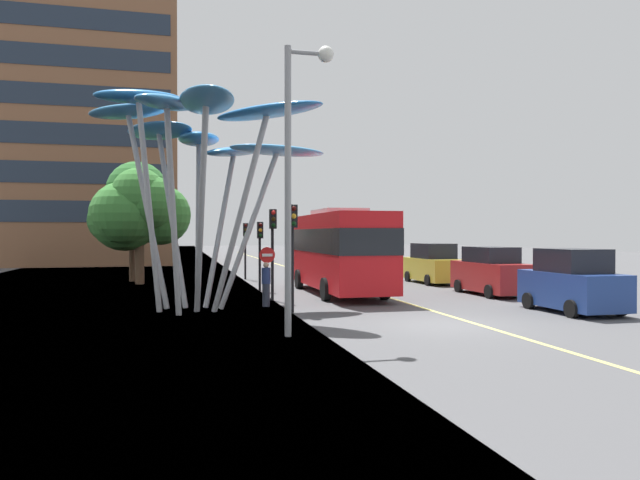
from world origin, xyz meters
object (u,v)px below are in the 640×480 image
object	(u,v)px
traffic_light_kerb_near	(293,235)
traffic_light_opposite	(245,239)
leaf_sculpture	(197,135)
street_lamp	(298,152)
red_bus	(339,248)
car_parked_far	(433,265)
traffic_light_kerb_far	(273,235)
no_entry_sign	(267,267)
car_parked_mid	(490,272)
pedestrian	(266,284)
car_parked_near	(572,283)
traffic_light_island_mid	(260,241)

from	to	relation	value
traffic_light_kerb_near	traffic_light_opposite	xyz separation A→B (m)	(0.12, 15.42, -0.26)
leaf_sculpture	street_lamp	bearing A→B (deg)	-68.92
red_bus	car_parked_far	bearing A→B (deg)	32.92
traffic_light_kerb_far	traffic_light_kerb_near	bearing A→B (deg)	-88.74
traffic_light_kerb_near	traffic_light_kerb_far	world-z (taller)	traffic_light_kerb_near
traffic_light_opposite	no_entry_sign	xyz separation A→B (m)	(-0.71, -13.32, -0.96)
traffic_light_kerb_far	car_parked_mid	xyz separation A→B (m)	(9.96, 0.03, -1.70)
red_bus	traffic_light_opposite	world-z (taller)	red_bus
car_parked_mid	leaf_sculpture	bearing A→B (deg)	-170.79
pedestrian	no_entry_sign	distance (m)	0.67
traffic_light_opposite	pedestrian	distance (m)	13.47
leaf_sculpture	traffic_light_kerb_far	bearing A→B (deg)	33.92
car_parked_near	street_lamp	size ratio (longest dim) A/B	0.50
traffic_light_opposite	leaf_sculpture	bearing A→B (deg)	-103.62
red_bus	leaf_sculpture	world-z (taller)	leaf_sculpture
leaf_sculpture	traffic_light_kerb_near	xyz separation A→B (m)	(3.19, -1.76, -3.63)
traffic_light_kerb_far	car_parked_mid	bearing A→B (deg)	0.18
car_parked_mid	pedestrian	size ratio (longest dim) A/B	2.68
leaf_sculpture	traffic_light_opposite	world-z (taller)	leaf_sculpture
traffic_light_kerb_near	traffic_light_kerb_far	bearing A→B (deg)	91.26
red_bus	no_entry_sign	xyz separation A→B (m)	(-3.89, -3.79, -0.61)
traffic_light_island_mid	car_parked_near	xyz separation A→B (m)	(9.59, -10.39, -1.39)
traffic_light_kerb_near	no_entry_sign	size ratio (longest dim) A/B	1.67
traffic_light_kerb_near	car_parked_far	distance (m)	14.39
car_parked_near	car_parked_far	xyz separation A→B (m)	(0.40, 12.39, -0.01)
traffic_light_kerb_near	traffic_light_island_mid	distance (m)	8.23
pedestrian	traffic_light_opposite	bearing A→B (deg)	86.77
red_bus	car_parked_mid	size ratio (longest dim) A/B	2.14
leaf_sculpture	traffic_light_kerb_near	bearing A→B (deg)	-28.93
leaf_sculpture	car_parked_mid	size ratio (longest dim) A/B	2.17
leaf_sculpture	traffic_light_island_mid	bearing A→B (deg)	63.75
car_parked_near	car_parked_mid	xyz separation A→B (m)	(0.29, 6.04, -0.02)
traffic_light_kerb_far	car_parked_far	world-z (taller)	traffic_light_kerb_far
red_bus	traffic_light_kerb_near	bearing A→B (deg)	-119.29
traffic_light_island_mid	no_entry_sign	distance (m)	6.22
street_lamp	no_entry_sign	world-z (taller)	street_lamp
traffic_light_kerb_near	red_bus	bearing A→B (deg)	60.71
traffic_light_island_mid	street_lamp	distance (m)	13.05
traffic_light_kerb_near	traffic_light_island_mid	xyz separation A→B (m)	(-0.00, 8.22, -0.31)
traffic_light_opposite	car_parked_far	size ratio (longest dim) A/B	0.76
traffic_light_island_mid	street_lamp	bearing A→B (deg)	-93.37
traffic_light_island_mid	car_parked_mid	xyz separation A→B (m)	(9.88, -4.34, -1.40)
red_bus	traffic_light_island_mid	world-z (taller)	red_bus
traffic_light_kerb_near	street_lamp	distance (m)	5.13
car_parked_mid	street_lamp	bearing A→B (deg)	-141.58
traffic_light_kerb_far	traffic_light_opposite	xyz separation A→B (m)	(0.21, 11.57, -0.25)
traffic_light_island_mid	car_parked_far	distance (m)	10.28
red_bus	street_lamp	distance (m)	11.56
red_bus	leaf_sculpture	xyz separation A→B (m)	(-6.49, -4.13, 4.24)
car_parked_far	street_lamp	world-z (taller)	street_lamp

